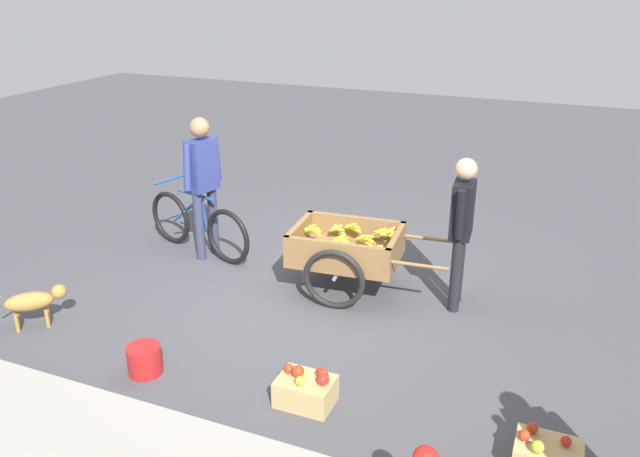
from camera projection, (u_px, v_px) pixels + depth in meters
name	position (u px, v px, depth m)	size (l,w,h in m)	color
ground_plane	(302.00, 299.00, 6.59)	(24.00, 24.00, 0.00)	#47474C
fruit_cart	(347.00, 251.00, 6.63)	(1.71, 0.99, 0.72)	olive
vendor_person	(462.00, 221.00, 6.12)	(0.23, 0.58, 1.54)	black
bicycle	(198.00, 225.00, 7.54)	(1.62, 0.59, 0.85)	black
cyclist_person	(203.00, 175.00, 7.21)	(0.28, 0.55, 1.66)	#333851
dog	(34.00, 301.00, 5.98)	(0.53, 0.48, 0.40)	#AD7A38
plastic_bucket	(145.00, 360.00, 5.34)	(0.29, 0.29, 0.25)	#B21E1E
apple_crate	(306.00, 389.00, 4.95)	(0.44, 0.32, 0.32)	tan
mixed_fruit_crate	(547.00, 457.00, 4.28)	(0.44, 0.32, 0.31)	tan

